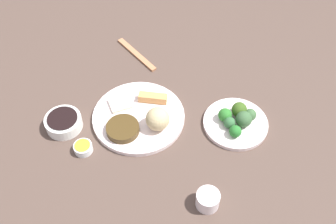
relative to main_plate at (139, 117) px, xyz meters
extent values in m
cube|color=#4C3B32|center=(-0.01, 0.00, -0.02)|extent=(2.20, 2.20, 0.02)
cylinder|color=white|center=(0.00, 0.00, 0.00)|extent=(0.29, 0.29, 0.02)
sphere|color=tan|center=(-0.01, 0.08, 0.05)|extent=(0.07, 0.07, 0.07)
cube|color=tan|center=(-0.08, -0.01, 0.02)|extent=(0.08, 0.09, 0.03)
cube|color=beige|center=(0.01, -0.08, 0.01)|extent=(0.09, 0.08, 0.01)
cylinder|color=#443115|center=(0.08, 0.01, 0.02)|extent=(0.10, 0.10, 0.02)
cylinder|color=white|center=(-0.20, 0.24, 0.00)|extent=(0.20, 0.20, 0.01)
sphere|color=#385C35|center=(-0.21, 0.26, 0.03)|extent=(0.05, 0.05, 0.05)
sphere|color=#256D28|center=(-0.16, 0.27, 0.03)|extent=(0.04, 0.04, 0.04)
sphere|color=#37571C|center=(-0.23, 0.22, 0.03)|extent=(0.05, 0.05, 0.05)
sphere|color=#3C6037|center=(-0.24, 0.26, 0.03)|extent=(0.04, 0.04, 0.04)
sphere|color=#2B7128|center=(-0.18, 0.20, 0.03)|extent=(0.04, 0.04, 0.04)
sphere|color=#316136|center=(-0.17, 0.23, 0.02)|extent=(0.04, 0.04, 0.04)
cylinder|color=white|center=(0.19, -0.14, 0.01)|extent=(0.11, 0.11, 0.04)
cylinder|color=black|center=(0.19, -0.14, 0.03)|extent=(0.09, 0.09, 0.00)
cylinder|color=white|center=(0.20, -0.03, 0.00)|extent=(0.06, 0.06, 0.03)
cylinder|color=yellow|center=(0.20, -0.03, 0.02)|extent=(0.05, 0.05, 0.00)
cylinder|color=white|center=(0.07, 0.35, 0.02)|extent=(0.06, 0.06, 0.05)
cube|color=#AF734C|center=(-0.20, -0.23, 0.00)|extent=(0.04, 0.21, 0.01)
camera|label=1|loc=(0.50, 0.63, 1.00)|focal=42.55mm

